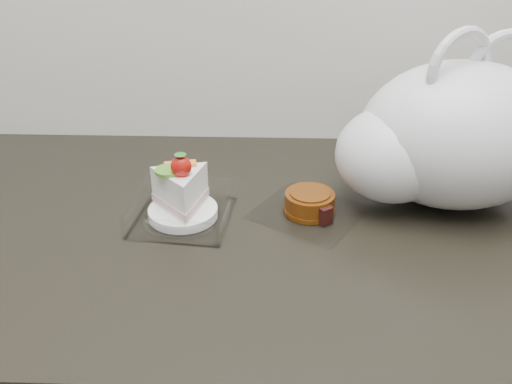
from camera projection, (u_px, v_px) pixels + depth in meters
The scene contains 3 objects.
cake_tray at pixel (182, 201), 0.84m from camera, with size 0.16×0.16×0.11m.
mooncake_wrap at pixel (310, 205), 0.87m from camera, with size 0.20×0.20×0.04m.
plastic_bag at pixel (446, 138), 0.85m from camera, with size 0.39×0.33×0.28m.
Camera 1 is at (-0.04, 0.97, 1.35)m, focal length 40.00 mm.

